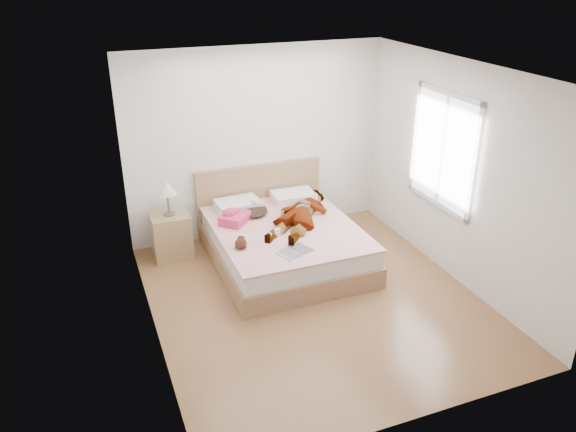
# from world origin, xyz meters

# --- Properties ---
(ground) EXTENTS (4.00, 4.00, 0.00)m
(ground) POSITION_xyz_m (0.00, 0.00, 0.00)
(ground) COLOR #4C2F17
(ground) RESTS_ON ground
(woman) EXTENTS (1.49, 1.60, 0.22)m
(woman) POSITION_xyz_m (0.27, 1.09, 0.62)
(woman) COLOR white
(woman) RESTS_ON bed
(hair) EXTENTS (0.64, 0.71, 0.09)m
(hair) POSITION_xyz_m (-0.30, 1.54, 0.55)
(hair) COLOR black
(hair) RESTS_ON bed
(phone) EXTENTS (0.09, 0.08, 0.05)m
(phone) POSITION_xyz_m (-0.23, 1.49, 0.67)
(phone) COLOR silver
(phone) RESTS_ON bed
(room_shell) EXTENTS (4.00, 4.00, 4.00)m
(room_shell) POSITION_xyz_m (1.77, 0.30, 1.50)
(room_shell) COLOR white
(room_shell) RESTS_ON ground
(bed) EXTENTS (1.80, 2.08, 1.00)m
(bed) POSITION_xyz_m (0.00, 1.04, 0.28)
(bed) COLOR brown
(bed) RESTS_ON ground
(towel) EXTENTS (0.47, 0.47, 0.19)m
(towel) POSITION_xyz_m (-0.57, 1.30, 0.59)
(towel) COLOR #D3396E
(towel) RESTS_ON bed
(magazine) EXTENTS (0.47, 0.39, 0.02)m
(magazine) POSITION_xyz_m (-0.13, 0.29, 0.52)
(magazine) COLOR white
(magazine) RESTS_ON bed
(coffee_mug) EXTENTS (0.11, 0.09, 0.08)m
(coffee_mug) POSITION_xyz_m (-0.17, 0.76, 0.55)
(coffee_mug) COLOR white
(coffee_mug) RESTS_ON bed
(plush_toy) EXTENTS (0.19, 0.24, 0.12)m
(plush_toy) POSITION_xyz_m (-0.68, 0.61, 0.57)
(plush_toy) COLOR #32190D
(plush_toy) RESTS_ON bed
(nightstand) EXTENTS (0.49, 0.43, 1.05)m
(nightstand) POSITION_xyz_m (-1.32, 1.65, 0.35)
(nightstand) COLOR brown
(nightstand) RESTS_ON ground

